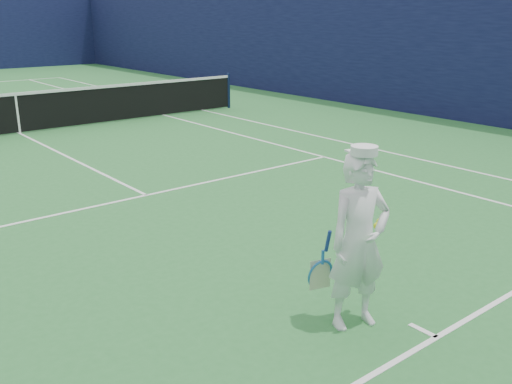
% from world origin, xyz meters
% --- Properties ---
extents(ground, '(80.00, 80.00, 0.00)m').
position_xyz_m(ground, '(0.00, 0.00, 0.00)').
color(ground, '#2A6F32').
rests_on(ground, ground).
extents(court_markings, '(11.03, 23.83, 0.01)m').
position_xyz_m(court_markings, '(0.00, 0.00, 0.00)').
color(court_markings, white).
rests_on(court_markings, ground).
extents(windscreen_fence, '(20.12, 36.12, 4.00)m').
position_xyz_m(windscreen_fence, '(0.00, 0.00, 2.00)').
color(windscreen_fence, '#0F1337').
rests_on(windscreen_fence, ground).
extents(tennis_net, '(12.88, 0.09, 1.07)m').
position_xyz_m(tennis_net, '(0.00, 0.00, 0.55)').
color(tennis_net, '#141E4C').
rests_on(tennis_net, ground).
extents(tennis_player, '(0.73, 0.63, 1.74)m').
position_xyz_m(tennis_player, '(-0.40, -11.23, 0.85)').
color(tennis_player, white).
rests_on(tennis_player, ground).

